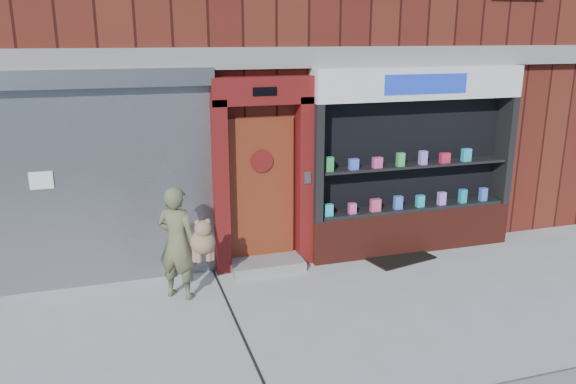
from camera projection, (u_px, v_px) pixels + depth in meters
name	position (u px, v px, depth m)	size (l,w,h in m)	color
ground	(357.00, 313.00, 7.25)	(80.00, 80.00, 0.00)	#9E9E99
building	(246.00, 8.00, 11.68)	(12.00, 8.16, 8.00)	#4D1811
shutter_bay	(103.00, 167.00, 7.70)	(3.10, 0.30, 3.04)	gray
red_door_bay	(263.00, 175.00, 8.36)	(1.52, 0.58, 2.90)	#611110
pharmacy_bay	(414.00, 169.00, 9.05)	(3.50, 0.41, 3.00)	#5E2016
woman	(181.00, 242.00, 7.49)	(0.83, 0.64, 1.57)	#5F6240
doormat	(397.00, 256.00, 9.07)	(1.04, 0.73, 0.03)	black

